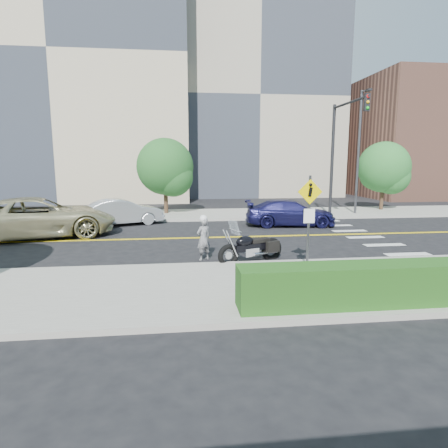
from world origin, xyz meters
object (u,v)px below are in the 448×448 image
Objects in this scene: parked_car_blue at (290,213)px; parked_car_silver at (122,212)px; suv at (39,217)px; pedestrian_sign at (309,214)px; motorcyclist at (204,238)px; motorcycle at (251,241)px.

parked_car_silver is at bearing 87.35° from parked_car_blue.
suv is 12.98m from parked_car_blue.
pedestrian_sign is 1.79× the size of motorcyclist.
motorcycle is 10.55m from parked_car_silver.
parked_car_blue is (3.65, 7.47, -0.06)m from motorcycle.
parked_car_silver is at bearing -95.18° from motorcyclist.
motorcycle is at bearing 130.93° from pedestrian_sign.
motorcyclist is 9.28m from parked_car_silver.
parked_car_blue is at bearing -119.61° from parked_car_silver.
parked_car_silver reaches higher than parked_car_blue.
motorcyclist is 9.09m from suv.
parked_car_blue is (2.17, 9.18, -1.23)m from pedestrian_sign.
motorcycle is at bearing 132.07° from motorcyclist.
parked_car_blue is at bearing 40.76° from motorcycle.
motorcycle is at bearing 159.29° from parked_car_blue.
suv is at bearing 111.73° from parked_car_silver.
parked_car_blue is at bearing -159.08° from motorcyclist.
pedestrian_sign reaches higher than parked_car_blue.
motorcyclist is 8.78m from parked_car_blue.
parked_car_silver is (-5.82, 8.80, -0.04)m from motorcycle.
parked_car_silver is (-7.30, 10.51, -1.21)m from pedestrian_sign.
motorcycle reaches higher than parked_car_blue.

